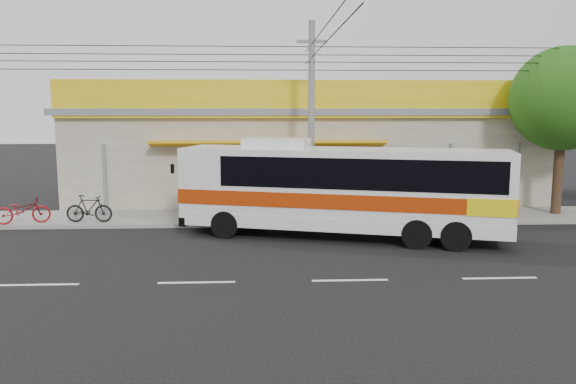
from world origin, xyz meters
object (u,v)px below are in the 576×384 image
at_px(coach_bus, 347,185).
at_px(utility_pole, 312,57).
at_px(motorbike_dark, 89,209).
at_px(tree_near, 567,102).
at_px(motorbike_red, 22,210).

distance_m(coach_bus, utility_pole, 5.54).
xyz_separation_m(motorbike_dark, tree_near, (19.05, 0.97, 4.06)).
height_order(motorbike_red, motorbike_dark, motorbike_dark).
xyz_separation_m(coach_bus, utility_pole, (-0.98, 2.92, 4.60)).
distance_m(coach_bus, motorbike_red, 12.30).
bearing_deg(tree_near, motorbike_dark, -177.10).
height_order(coach_bus, utility_pole, utility_pole).
bearing_deg(motorbike_dark, utility_pole, -84.04).
bearing_deg(motorbike_dark, motorbike_red, 95.77).
distance_m(motorbike_red, tree_near, 21.92).
height_order(motorbike_dark, tree_near, tree_near).
relative_size(motorbike_dark, tree_near, 0.25).
xyz_separation_m(utility_pole, tree_near, (10.47, 0.48, -1.70)).
relative_size(motorbike_red, motorbike_dark, 1.12).
height_order(coach_bus, tree_near, tree_near).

